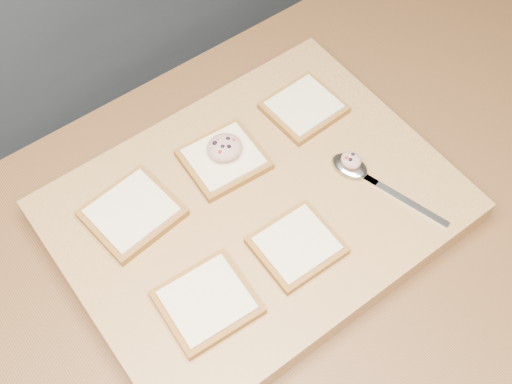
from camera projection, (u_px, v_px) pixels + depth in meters
ground at (313, 374)px, 1.74m from camera, size 4.00×4.00×0.00m
island_counter at (329, 311)px, 1.36m from camera, size 2.00×0.80×0.90m
cutting_board at (256, 211)px, 0.95m from camera, size 0.56×0.42×0.04m
bread_far_left at (132, 213)px, 0.91m from camera, size 0.13×0.12×0.02m
bread_far_center at (224, 159)px, 0.96m from camera, size 0.12×0.11×0.02m
bread_far_right at (304, 107)px, 1.02m from camera, size 0.11×0.11×0.02m
bread_near_left at (207, 302)px, 0.84m from camera, size 0.12×0.11×0.02m
bread_near_center at (297, 245)px, 0.88m from camera, size 0.11×0.10×0.02m
tuna_salad_dollop at (225, 147)px, 0.95m from camera, size 0.05×0.05×0.02m
spoon at (358, 171)px, 0.95m from camera, size 0.08×0.19×0.01m
spoon_salad at (351, 160)px, 0.94m from camera, size 0.03×0.03×0.02m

